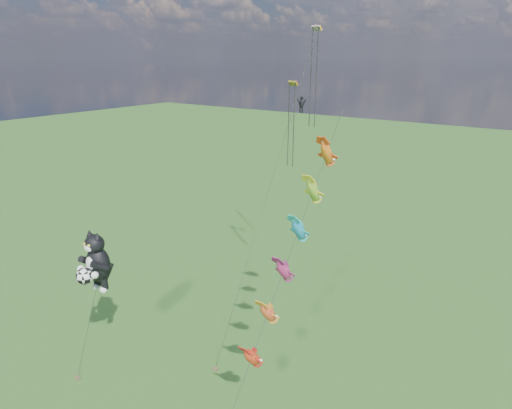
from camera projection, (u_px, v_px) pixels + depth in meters
The scene contains 4 objects.
ground at pixel (121, 332), 39.05m from camera, with size 300.00×300.00×0.00m, color #164310.
cat_kite_rig at pixel (95, 262), 32.41m from camera, with size 2.29×4.02×11.57m.
fish_windsock_rig at pixel (291, 251), 28.40m from camera, with size 0.93×15.97×20.67m.
parafoil_rig at pixel (300, 103), 39.85m from camera, with size 2.31×17.44×26.56m.
Camera 1 is at (29.13, -20.01, 23.78)m, focal length 30.00 mm.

